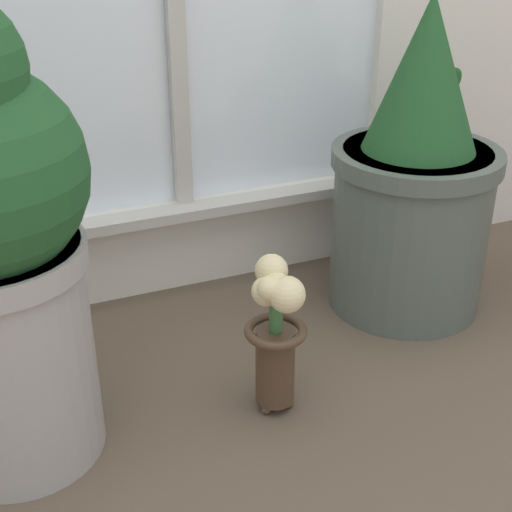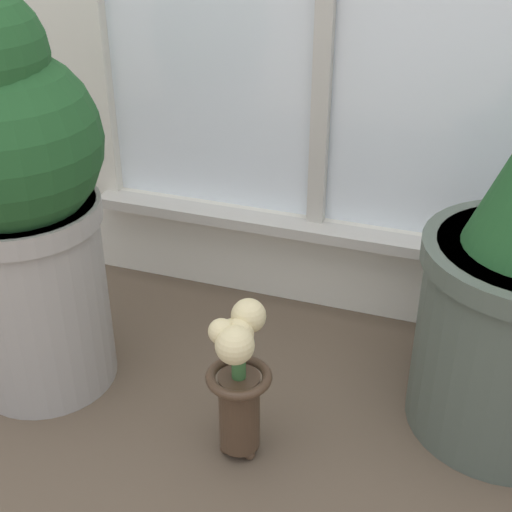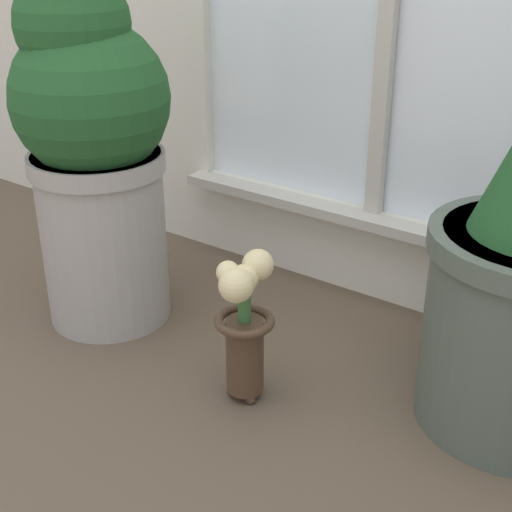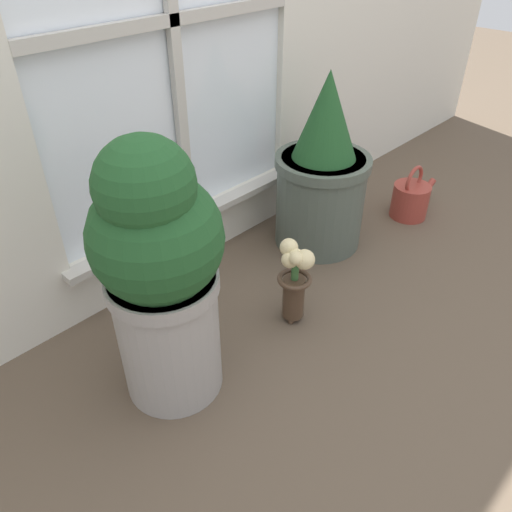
# 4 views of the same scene
# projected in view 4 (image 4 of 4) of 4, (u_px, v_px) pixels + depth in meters

# --- Properties ---
(ground_plane) EXTENTS (10.00, 10.00, 0.00)m
(ground_plane) POSITION_uv_depth(u_px,v_px,m) (333.00, 345.00, 1.57)
(ground_plane) COLOR brown
(potted_plant_left) EXTENTS (0.32, 0.32, 0.76)m
(potted_plant_left) POSITION_uv_depth(u_px,v_px,m) (160.00, 271.00, 1.22)
(potted_plant_left) COLOR #9E9993
(potted_plant_left) RESTS_ON ground_plane
(potted_plant_right) EXTENTS (0.36, 0.36, 0.68)m
(potted_plant_right) POSITION_uv_depth(u_px,v_px,m) (322.00, 176.00, 1.88)
(potted_plant_right) COLOR #4C564C
(potted_plant_right) RESTS_ON ground_plane
(flower_vase) EXTENTS (0.11, 0.12, 0.30)m
(flower_vase) POSITION_uv_depth(u_px,v_px,m) (295.00, 277.00, 1.57)
(flower_vase) COLOR #473323
(flower_vase) RESTS_ON ground_plane
(watering_can) EXTENTS (0.28, 0.16, 0.24)m
(watering_can) POSITION_uv_depth(u_px,v_px,m) (411.00, 199.00, 2.17)
(watering_can) COLOR #99382D
(watering_can) RESTS_ON ground_plane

